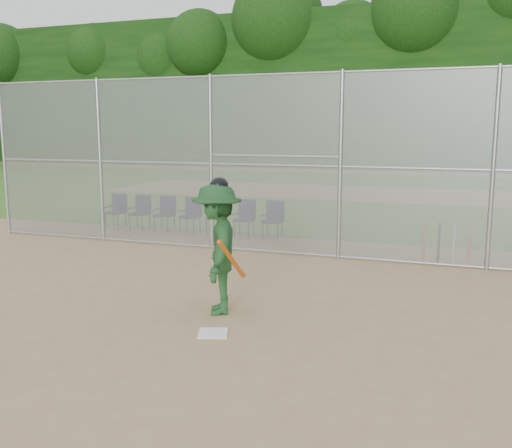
% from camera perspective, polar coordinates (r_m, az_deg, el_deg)
% --- Properties ---
extents(ground, '(100.00, 100.00, 0.00)m').
position_cam_1_polar(ground, '(8.27, -5.99, -10.25)').
color(ground, tan).
rests_on(ground, ground).
extents(grass_strip, '(100.00, 100.00, 0.00)m').
position_cam_1_polar(grass_strip, '(25.38, 11.99, 2.97)').
color(grass_strip, '#386E21').
rests_on(grass_strip, ground).
extents(dirt_patch_far, '(24.00, 24.00, 0.00)m').
position_cam_1_polar(dirt_patch_far, '(25.38, 11.99, 2.98)').
color(dirt_patch_far, tan).
rests_on(dirt_patch_far, ground).
extents(backstop_fence, '(16.09, 0.09, 4.00)m').
position_cam_1_polar(backstop_fence, '(12.49, 3.92, 6.17)').
color(backstop_fence, gray).
rests_on(backstop_fence, ground).
extents(treeline, '(81.00, 60.00, 11.00)m').
position_cam_1_polar(treeline, '(27.35, 13.00, 14.93)').
color(treeline, black).
rests_on(treeline, ground).
extents(home_plate, '(0.51, 0.51, 0.02)m').
position_cam_1_polar(home_plate, '(8.01, -4.33, -10.82)').
color(home_plate, white).
rests_on(home_plate, ground).
extents(batter_at_plate, '(1.18, 1.47, 2.08)m').
position_cam_1_polar(batter_at_plate, '(8.64, -3.90, -2.41)').
color(batter_at_plate, '#1C4721').
rests_on(batter_at_plate, ground).
extents(spare_bats, '(0.96, 0.28, 0.85)m').
position_cam_1_polar(spare_bats, '(12.56, 18.49, -1.86)').
color(spare_bats, '#D84C14').
rests_on(spare_bats, ground).
extents(chair_0, '(0.54, 0.52, 0.96)m').
position_cam_1_polar(chair_0, '(16.65, -13.89, 1.24)').
color(chair_0, '#11153E').
rests_on(chair_0, ground).
extents(chair_1, '(0.54, 0.52, 0.96)m').
position_cam_1_polar(chair_1, '(16.23, -11.58, 1.11)').
color(chair_1, '#11153E').
rests_on(chair_1, ground).
extents(chair_2, '(0.54, 0.52, 0.96)m').
position_cam_1_polar(chair_2, '(15.84, -9.16, 0.98)').
color(chair_2, '#11153E').
rests_on(chair_2, ground).
extents(chair_3, '(0.54, 0.52, 0.96)m').
position_cam_1_polar(chair_3, '(15.48, -6.62, 0.85)').
color(chair_3, '#11153E').
rests_on(chair_3, ground).
extents(chair_4, '(0.54, 0.52, 0.96)m').
position_cam_1_polar(chair_4, '(15.15, -3.97, 0.70)').
color(chair_4, '#11153E').
rests_on(chair_4, ground).
extents(chair_5, '(0.54, 0.52, 0.96)m').
position_cam_1_polar(chair_5, '(14.86, -1.20, 0.54)').
color(chair_5, '#11153E').
rests_on(chair_5, ground).
extents(chair_6, '(0.54, 0.52, 0.96)m').
position_cam_1_polar(chair_6, '(14.60, 1.67, 0.38)').
color(chair_6, '#11153E').
rests_on(chair_6, ground).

